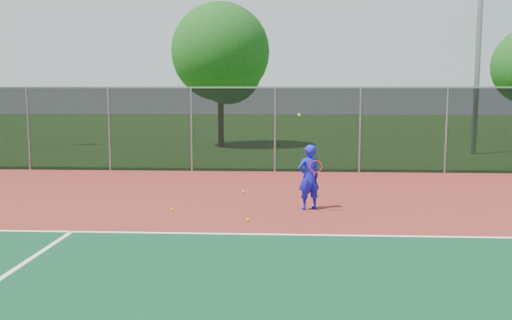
{
  "coord_description": "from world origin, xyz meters",
  "views": [
    {
      "loc": [
        -2.58,
        -8.26,
        2.94
      ],
      "look_at": [
        -3.3,
        5.0,
        1.3
      ],
      "focal_mm": 40.0,
      "sensor_mm": 36.0,
      "label": 1
    }
  ],
  "objects": [
    {
      "name": "tree_back_left",
      "position": [
        -5.89,
        21.01,
        4.63
      ],
      "size": [
        5.02,
        5.02,
        7.37
      ],
      "color": "#372114",
      "rests_on": "ground"
    },
    {
      "name": "practice_ball_3",
      "position": [
        -3.8,
        7.72,
        0.06
      ],
      "size": [
        0.07,
        0.07,
        0.07
      ],
      "primitive_type": "sphere",
      "color": "yellow",
      "rests_on": "court_apron"
    },
    {
      "name": "ground",
      "position": [
        0.0,
        0.0,
        0.0
      ],
      "size": [
        120.0,
        120.0,
        0.0
      ],
      "primitive_type": "plane",
      "color": "#224F16",
      "rests_on": "ground"
    },
    {
      "name": "practice_ball_2",
      "position": [
        -3.44,
        4.17,
        0.06
      ],
      "size": [
        0.07,
        0.07,
        0.07
      ],
      "primitive_type": "sphere",
      "color": "yellow",
      "rests_on": "court_apron"
    },
    {
      "name": "tennis_player",
      "position": [
        -2.03,
        5.55,
        0.82
      ],
      "size": [
        0.69,
        0.71,
        2.35
      ],
      "color": "#1617D7",
      "rests_on": "court_apron"
    },
    {
      "name": "practice_ball_5",
      "position": [
        -5.34,
        5.17,
        0.06
      ],
      "size": [
        0.07,
        0.07,
        0.07
      ],
      "primitive_type": "sphere",
      "color": "yellow",
      "rests_on": "court_apron"
    },
    {
      "name": "fence_back",
      "position": [
        0.0,
        12.0,
        1.56
      ],
      "size": [
        30.0,
        0.06,
        3.03
      ],
      "color": "black",
      "rests_on": "court_apron"
    },
    {
      "name": "court_apron",
      "position": [
        0.0,
        2.0,
        0.01
      ],
      "size": [
        30.0,
        20.0,
        0.02
      ],
      "primitive_type": "cube",
      "color": "maroon",
      "rests_on": "ground"
    }
  ]
}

